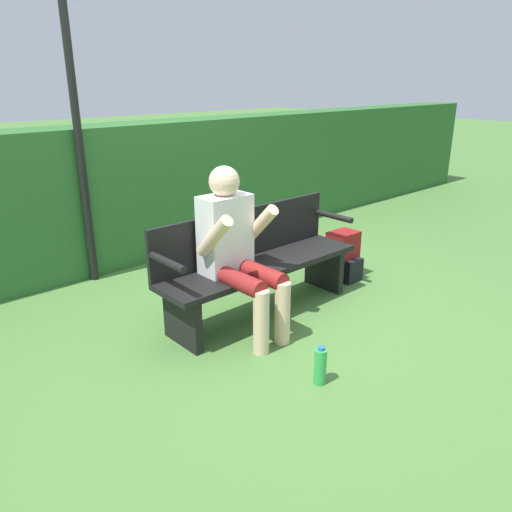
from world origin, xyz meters
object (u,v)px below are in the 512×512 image
(park_bench, at_px, (256,261))
(water_bottle, at_px, (320,366))
(signpost, at_px, (76,115))
(backpack, at_px, (343,257))
(person_seated, at_px, (236,246))

(park_bench, height_order, water_bottle, park_bench)
(signpost, bearing_deg, backpack, -41.26)
(water_bottle, bearing_deg, signpost, 96.49)
(park_bench, relative_size, signpost, 0.66)
(park_bench, distance_m, person_seated, 0.42)
(water_bottle, xyz_separation_m, signpost, (-0.29, 2.53, 1.37))
(water_bottle, bearing_deg, park_bench, 68.76)
(park_bench, height_order, person_seated, person_seated)
(park_bench, bearing_deg, person_seated, -157.29)
(backpack, height_order, water_bottle, backpack)
(park_bench, xyz_separation_m, backpack, (1.06, -0.04, -0.22))
(park_bench, bearing_deg, water_bottle, -111.24)
(park_bench, xyz_separation_m, signpost, (-0.69, 1.50, 1.06))
(backpack, relative_size, signpost, 0.17)
(backpack, xyz_separation_m, water_bottle, (-1.46, -0.99, -0.09))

